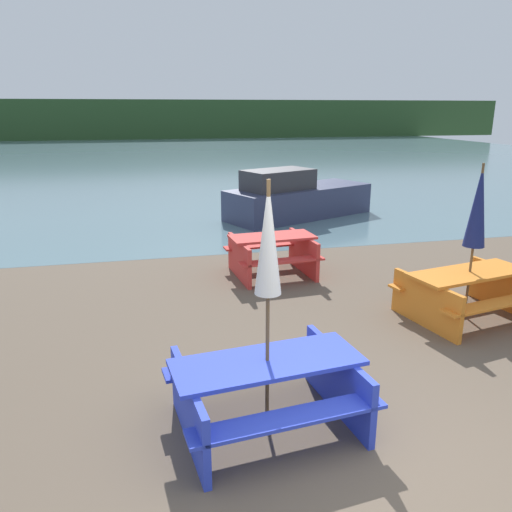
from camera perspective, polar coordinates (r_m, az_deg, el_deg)
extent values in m
plane|color=brown|center=(4.79, 15.28, -23.78)|extent=(60.00, 60.00, 0.00)
cube|color=slate|center=(35.52, -9.89, 11.29)|extent=(60.00, 50.00, 0.00)
cube|color=#284723|center=(55.38, -11.24, 15.07)|extent=(80.00, 1.60, 4.00)
cube|color=blue|center=(4.92, 1.31, -12.03)|extent=(1.91, 0.91, 0.04)
cube|color=blue|center=(4.63, 3.82, -18.01)|extent=(1.86, 0.49, 0.04)
cube|color=blue|center=(5.51, -0.79, -11.93)|extent=(1.86, 0.49, 0.04)
cube|color=blue|center=(4.93, -7.66, -17.10)|extent=(0.23, 1.38, 0.68)
cube|color=blue|center=(5.40, 9.31, -13.94)|extent=(0.23, 1.38, 0.68)
cube|color=orange|center=(8.09, 23.23, -1.79)|extent=(1.98, 1.05, 0.04)
cube|color=orange|center=(7.84, 25.90, -4.89)|extent=(1.90, 0.64, 0.04)
cube|color=orange|center=(8.53, 20.36, -2.58)|extent=(1.90, 0.64, 0.04)
cube|color=orange|center=(7.66, 18.81, -5.19)|extent=(0.34, 1.37, 0.68)
cube|color=orange|center=(8.78, 26.55, -3.32)|extent=(0.34, 1.37, 0.68)
cube|color=red|center=(9.36, 1.86, 2.20)|extent=(1.62, 0.82, 0.04)
cube|color=red|center=(8.95, 3.00, -0.58)|extent=(1.59, 0.41, 0.04)
cube|color=red|center=(9.95, 0.80, 1.19)|extent=(1.59, 0.41, 0.04)
cube|color=red|center=(9.28, -1.92, -0.39)|extent=(0.18, 1.38, 0.72)
cube|color=red|center=(9.69, 5.44, 0.27)|extent=(0.18, 1.38, 0.72)
cylinder|color=brown|center=(7.97, 23.60, 1.34)|extent=(0.04, 0.04, 2.33)
cone|color=navy|center=(7.85, 24.07, 5.28)|extent=(0.31, 0.31, 1.21)
cylinder|color=brown|center=(4.69, 1.35, -6.33)|extent=(0.04, 0.04, 2.47)
cone|color=white|center=(4.47, 1.41, 2.05)|extent=(0.25, 0.25, 1.06)
cube|color=#333856|center=(14.77, 4.94, 6.19)|extent=(4.68, 3.20, 0.87)
cube|color=#333338|center=(14.15, 2.55, 8.71)|extent=(2.22, 1.78, 0.56)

